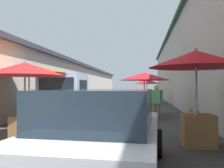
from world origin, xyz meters
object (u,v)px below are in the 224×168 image
object	(u,v)px
fruit_stall_near_left	(29,73)
fruit_stall_near_right	(196,71)
delivery_truck	(69,97)
hatchback_car	(104,133)
plastic_stool	(102,106)
fruit_stall_far_right	(146,84)
parked_scooter	(71,105)
fruit_stall_far_left	(25,79)
vendor_by_crates	(156,101)
fruit_stall_mid_lane	(144,82)
vendor_in_shade	(38,99)

from	to	relation	value
fruit_stall_near_left	fruit_stall_near_right	xyz separation A→B (m)	(-2.60, -5.66, -0.13)
fruit_stall_near_left	delivery_truck	world-z (taller)	fruit_stall_near_left
hatchback_car	plastic_stool	size ratio (longest dim) A/B	9.18
fruit_stall_far_right	parked_scooter	size ratio (longest dim) A/B	1.40
fruit_stall_far_left	parked_scooter	bearing A→B (deg)	6.59
delivery_truck	vendor_by_crates	bearing A→B (deg)	-89.78
fruit_stall_mid_lane	vendor_by_crates	distance (m)	2.35
fruit_stall_far_left	vendor_by_crates	bearing A→B (deg)	-42.74
fruit_stall_near_right	delivery_truck	xyz separation A→B (m)	(4.38, 4.63, -0.85)
vendor_in_shade	plastic_stool	distance (m)	4.73
delivery_truck	fruit_stall_far_left	bearing A→B (deg)	-179.54
fruit_stall_far_right	vendor_by_crates	world-z (taller)	fruit_stall_far_right
fruit_stall_near_left	plastic_stool	distance (m)	6.61
fruit_stall_far_left	fruit_stall_near_right	size ratio (longest dim) A/B	0.92
hatchback_car	vendor_by_crates	world-z (taller)	vendor_by_crates
fruit_stall_near_right	parked_scooter	bearing A→B (deg)	37.24
fruit_stall_far_right	vendor_by_crates	bearing A→B (deg)	-178.31
fruit_stall_near_left	fruit_stall_far_right	world-z (taller)	fruit_stall_near_left
fruit_stall_near_left	fruit_stall_far_right	distance (m)	13.63
fruit_stall_near_right	fruit_stall_near_left	bearing A→B (deg)	65.32
fruit_stall_near_right	fruit_stall_mid_lane	bearing A→B (deg)	10.94
fruit_stall_near_right	fruit_stall_mid_lane	distance (m)	6.64
hatchback_car	fruit_stall_far_right	bearing A→B (deg)	-2.75
fruit_stall_mid_lane	vendor_by_crates	world-z (taller)	fruit_stall_mid_lane
hatchback_car	plastic_stool	bearing A→B (deg)	9.93
fruit_stall_near_left	delivery_truck	xyz separation A→B (m)	(1.78, -1.02, -0.98)
hatchback_car	vendor_in_shade	world-z (taller)	vendor_in_shade
fruit_stall_mid_lane	vendor_by_crates	bearing A→B (deg)	-166.78
fruit_stall_far_left	fruit_stall_mid_lane	xyz separation A→B (m)	(6.29, -3.34, 0.04)
delivery_truck	vendor_in_shade	world-z (taller)	delivery_truck
vendor_by_crates	parked_scooter	distance (m)	5.38
hatchback_car	vendor_by_crates	xyz separation A→B (m)	(6.68, -1.18, 0.17)
vendor_by_crates	fruit_stall_near_right	bearing A→B (deg)	-170.18
fruit_stall_near_right	vendor_in_shade	distance (m)	7.89
fruit_stall_far_right	plastic_stool	world-z (taller)	fruit_stall_far_right
hatchback_car	delivery_truck	xyz separation A→B (m)	(6.67, 2.70, 0.30)
vendor_in_shade	plastic_stool	xyz separation A→B (m)	(4.04, -2.39, -0.60)
delivery_truck	vendor_in_shade	distance (m)	1.67
parked_scooter	plastic_stool	distance (m)	2.24
fruit_stall_near_right	plastic_stool	distance (m)	9.68
delivery_truck	plastic_stool	size ratio (longest dim) A/B	11.49
fruit_stall_near_left	delivery_truck	size ratio (longest dim) A/B	0.57
fruit_stall_near_left	vendor_in_shade	distance (m)	2.45
fruit_stall_near_right	parked_scooter	size ratio (longest dim) A/B	1.48
delivery_truck	fruit_stall_near_left	bearing A→B (deg)	150.04
plastic_stool	hatchback_car	bearing A→B (deg)	-170.07
fruit_stall_near_right	delivery_truck	world-z (taller)	fruit_stall_near_right
fruit_stall_near_left	hatchback_car	world-z (taller)	fruit_stall_near_left
hatchback_car	parked_scooter	world-z (taller)	hatchback_car
delivery_truck	fruit_stall_far_right	bearing A→B (deg)	-17.79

